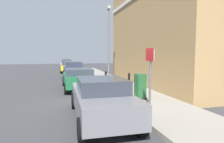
# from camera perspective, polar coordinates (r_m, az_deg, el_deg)

# --- Properties ---
(ground) EXTENTS (80.00, 80.00, 0.00)m
(ground) POSITION_cam_1_polar(r_m,az_deg,el_deg) (9.17, -2.05, -8.94)
(ground) COLOR #38383A
(sidewalk) EXTENTS (2.68, 30.00, 0.15)m
(sidewalk) POSITION_cam_1_polar(r_m,az_deg,el_deg) (15.32, -0.47, -3.03)
(sidewalk) COLOR gray
(sidewalk) RESTS_ON ground
(corner_building) EXTENTS (6.11, 11.91, 9.19)m
(corner_building) POSITION_cam_1_polar(r_m,az_deg,el_deg) (15.27, 18.10, 13.73)
(corner_building) COLOR #9E7A4C
(corner_building) RESTS_ON ground
(car_grey) EXTENTS (1.88, 4.36, 1.43)m
(car_grey) POSITION_cam_1_polar(r_m,az_deg,el_deg) (6.65, -3.21, -7.73)
(car_grey) COLOR slate
(car_grey) RESTS_ON ground
(car_green) EXTENTS (1.95, 4.30, 1.31)m
(car_green) POSITION_cam_1_polar(r_m,az_deg,el_deg) (12.74, -9.62, -1.86)
(car_green) COLOR #195933
(car_green) RESTS_ON ground
(car_blue) EXTENTS (1.86, 3.93, 1.51)m
(car_blue) POSITION_cam_1_polar(r_m,az_deg,el_deg) (19.12, -11.12, 0.61)
(car_blue) COLOR navy
(car_blue) RESTS_ON ground
(car_yellow) EXTENTS (2.03, 4.18, 1.31)m
(car_yellow) POSITION_cam_1_polar(r_m,az_deg,el_deg) (25.01, -12.50, 1.37)
(car_yellow) COLOR gold
(car_yellow) RESTS_ON ground
(car_white) EXTENTS (1.90, 3.98, 1.34)m
(car_white) POSITION_cam_1_polar(r_m,az_deg,el_deg) (30.32, -12.96, 2.00)
(car_white) COLOR silver
(car_white) RESTS_ON ground
(car_black) EXTENTS (1.81, 4.32, 1.35)m
(car_black) POSITION_cam_1_polar(r_m,az_deg,el_deg) (36.08, -13.10, 2.45)
(car_black) COLOR black
(car_black) RESTS_ON ground
(utility_cabinet) EXTENTS (0.46, 0.61, 1.15)m
(utility_cabinet) POSITION_cam_1_polar(r_m,az_deg,el_deg) (9.30, 8.12, -4.50)
(utility_cabinet) COLOR #1E4C28
(utility_cabinet) RESTS_ON sidewalk
(bollard_near_cabinet) EXTENTS (0.14, 0.14, 1.04)m
(bollard_near_cabinet) POSITION_cam_1_polar(r_m,az_deg,el_deg) (10.94, 4.93, -2.93)
(bollard_near_cabinet) COLOR black
(bollard_near_cabinet) RESTS_ON sidewalk
(bollard_far_kerb) EXTENTS (0.14, 0.14, 1.04)m
(bollard_far_kerb) POSITION_cam_1_polar(r_m,az_deg,el_deg) (12.10, -1.82, -2.15)
(bollard_far_kerb) COLOR black
(bollard_far_kerb) RESTS_ON sidewalk
(street_sign) EXTENTS (0.08, 0.60, 2.30)m
(street_sign) POSITION_cam_1_polar(r_m,az_deg,el_deg) (6.88, 10.93, 0.37)
(street_sign) COLOR #59595B
(street_sign) RESTS_ON sidewalk
(lamppost) EXTENTS (0.20, 0.44, 5.72)m
(lamppost) POSITION_cam_1_polar(r_m,az_deg,el_deg) (15.41, -1.00, 9.05)
(lamppost) COLOR #59595B
(lamppost) RESTS_ON sidewalk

